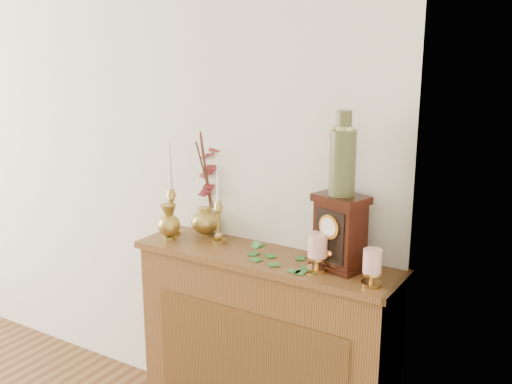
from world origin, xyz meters
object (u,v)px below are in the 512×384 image
Objects in this scene: candlestick_left at (172,204)px; candlestick_center at (219,215)px; bud_vase at (169,223)px; ginger_jar at (209,187)px; mantel_clock at (340,233)px; ceramic_vase at (343,158)px.

candlestick_center is at bearing 1.80° from candlestick_left.
ginger_jar is (0.10, 0.19, 0.15)m from bud_vase.
mantel_clock is at bearing -8.11° from ginger_jar.
candlestick_left is 0.90× the size of ginger_jar.
candlestick_center is 0.70m from ceramic_vase.
ceramic_vase reaches higher than candlestick_center.
ginger_jar is 1.51× the size of ceramic_vase.
mantel_clock is (0.88, 0.01, 0.00)m from candlestick_left.
candlestick_center is 2.38× the size of bud_vase.
ceramic_vase is at bearing 6.14° from bud_vase.
candlestick_center is 0.61m from mantel_clock.
ginger_jar is (0.14, 0.11, 0.08)m from candlestick_left.
ginger_jar is at bearing 141.35° from candlestick_center.
candlestick_center is at bearing 21.19° from bud_vase.
candlestick_center is (0.27, 0.01, -0.02)m from candlestick_left.
ceramic_vase is at bearing 90.00° from mantel_clock.
candlestick_left is 0.27m from candlestick_center.
bud_vase is at bearing -59.73° from candlestick_left.
candlestick_left is 0.11m from bud_vase.
candlestick_left is 1.47× the size of mantel_clock.
bud_vase is (0.05, -0.08, -0.07)m from candlestick_left.
ginger_jar reaches higher than mantel_clock.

